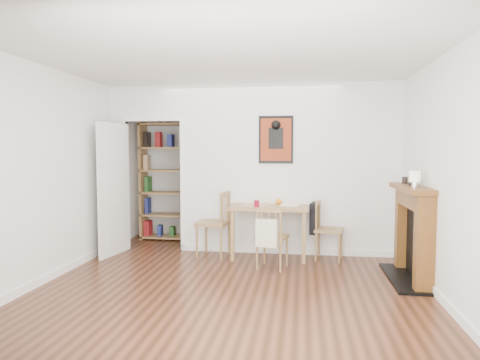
% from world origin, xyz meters
% --- Properties ---
extents(ground, '(5.20, 5.20, 0.00)m').
position_xyz_m(ground, '(0.00, 0.00, 0.00)').
color(ground, brown).
rests_on(ground, ground).
extents(room_shell, '(5.20, 5.20, 5.20)m').
position_xyz_m(room_shell, '(0.10, 1.34, 1.30)').
color(room_shell, white).
rests_on(room_shell, ground).
extents(dining_table, '(1.14, 0.72, 0.77)m').
position_xyz_m(dining_table, '(0.33, 1.10, 0.68)').
color(dining_table, '#9D7F49').
rests_on(dining_table, ground).
extents(chair_left, '(0.56, 0.56, 0.98)m').
position_xyz_m(chair_left, '(-0.51, 1.05, 0.49)').
color(chair_left, '#997A47').
rests_on(chair_left, ground).
extents(chair_right, '(0.54, 0.49, 0.85)m').
position_xyz_m(chair_right, '(1.17, 1.09, 0.44)').
color(chair_right, '#997A47').
rests_on(chair_right, ground).
extents(chair_front, '(0.50, 0.54, 0.83)m').
position_xyz_m(chair_front, '(0.41, 0.50, 0.42)').
color(chair_front, '#997A47').
rests_on(chair_front, ground).
extents(bookshelf, '(0.88, 0.35, 2.09)m').
position_xyz_m(bookshelf, '(-1.61, 2.14, 1.03)').
color(bookshelf, '#9D7F49').
rests_on(bookshelf, ground).
extents(fireplace, '(0.45, 1.25, 1.16)m').
position_xyz_m(fireplace, '(2.16, 0.25, 0.62)').
color(fireplace, brown).
rests_on(fireplace, ground).
extents(red_glass, '(0.07, 0.07, 0.10)m').
position_xyz_m(red_glass, '(0.15, 0.94, 0.82)').
color(red_glass, maroon).
rests_on(red_glass, dining_table).
extents(orange_fruit, '(0.09, 0.09, 0.09)m').
position_xyz_m(orange_fruit, '(0.45, 1.24, 0.82)').
color(orange_fruit, orange).
rests_on(orange_fruit, dining_table).
extents(placemat, '(0.46, 0.38, 0.00)m').
position_xyz_m(placemat, '(0.09, 1.10, 0.78)').
color(placemat, beige).
rests_on(placemat, dining_table).
extents(notebook, '(0.31, 0.25, 0.01)m').
position_xyz_m(notebook, '(0.62, 1.14, 0.78)').
color(notebook, white).
rests_on(notebook, dining_table).
extents(mantel_lamp, '(0.12, 0.12, 0.20)m').
position_xyz_m(mantel_lamp, '(2.06, -0.09, 1.28)').
color(mantel_lamp, silver).
rests_on(mantel_lamp, fireplace).
extents(ceramic_jar_a, '(0.09, 0.09, 0.11)m').
position_xyz_m(ceramic_jar_a, '(2.14, 0.32, 1.22)').
color(ceramic_jar_a, black).
rests_on(ceramic_jar_a, fireplace).
extents(ceramic_jar_b, '(0.07, 0.07, 0.09)m').
position_xyz_m(ceramic_jar_b, '(2.11, 0.59, 1.21)').
color(ceramic_jar_b, black).
rests_on(ceramic_jar_b, fireplace).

